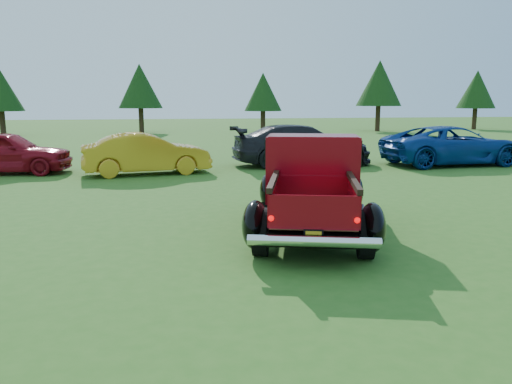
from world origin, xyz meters
The scene contains 11 objects.
ground centered at (0.00, 0.00, 0.00)m, with size 120.00×120.00×0.00m, color #2F611B.
tree_west centered at (-12.00, 29.00, 3.11)m, with size 2.94×2.94×4.60m.
tree_mid_left centered at (-3.00, 31.00, 3.38)m, with size 3.20×3.20×5.00m.
tree_mid_right centered at (6.00, 30.00, 2.97)m, with size 2.82×2.82×4.40m.
tree_east centered at (15.00, 29.50, 3.66)m, with size 3.46×3.46×5.40m.
tree_far_east centered at (24.00, 30.50, 3.25)m, with size 3.07×3.07×4.80m.
pickup_truck centered at (1.20, 1.52, 0.81)m, with size 3.17×4.89×1.71m.
show_car_red centered at (-6.50, 10.01, 0.70)m, with size 1.65×4.10×1.40m, color maroon.
show_car_yellow centered at (-2.00, 9.05, 0.66)m, with size 1.39×3.99×1.32m, color orange.
show_car_grey centered at (3.50, 10.33, 0.74)m, with size 2.07×5.08×1.47m, color black.
show_car_blue centered at (8.98, 9.47, 0.71)m, with size 2.36×5.11×1.42m, color navy.
Camera 1 is at (-1.47, -7.21, 2.31)m, focal length 35.00 mm.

